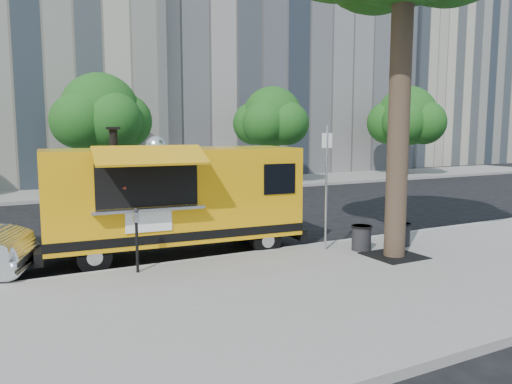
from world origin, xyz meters
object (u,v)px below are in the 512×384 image
at_px(trash_bin_right, 361,237).
at_px(far_tree_d, 407,116).
at_px(sign_post, 326,180).
at_px(far_tree_c, 272,117).
at_px(parking_meter, 137,233).
at_px(far_tree_b, 100,112).
at_px(trash_bin_left, 401,233).
at_px(food_truck, 173,197).

bearing_deg(trash_bin_right, far_tree_d, 42.91).
bearing_deg(sign_post, far_tree_c, 65.19).
relative_size(far_tree_d, sign_post, 1.88).
distance_m(far_tree_c, parking_meter, 17.82).
relative_size(far_tree_b, trash_bin_left, 9.61).
bearing_deg(parking_meter, trash_bin_left, -6.41).
distance_m(far_tree_b, parking_meter, 14.48).
bearing_deg(parking_meter, far_tree_b, 81.90).
xyz_separation_m(parking_meter, trash_bin_left, (6.50, -0.73, -0.52)).
bearing_deg(far_tree_b, food_truck, -93.24).
distance_m(trash_bin_left, trash_bin_right, 1.21).
distance_m(far_tree_d, parking_meter, 25.38).
bearing_deg(parking_meter, sign_post, -2.52).
bearing_deg(far_tree_d, far_tree_c, -178.85).
height_order(parking_meter, trash_bin_right, parking_meter).
relative_size(far_tree_c, sign_post, 1.74).
distance_m(far_tree_c, far_tree_d, 10.00).
relative_size(far_tree_b, parking_meter, 4.12).
height_order(far_tree_b, parking_meter, far_tree_b).
bearing_deg(food_truck, far_tree_d, 36.54).
distance_m(far_tree_d, sign_post, 21.79).
distance_m(far_tree_d, trash_bin_left, 20.92).
xyz_separation_m(far_tree_b, food_truck, (-0.71, -12.53, -2.38)).
height_order(far_tree_d, parking_meter, far_tree_d).
height_order(parking_meter, trash_bin_left, parking_meter).
height_order(far_tree_b, trash_bin_left, far_tree_b).
xyz_separation_m(far_tree_c, far_tree_d, (10.00, 0.20, 0.17)).
bearing_deg(sign_post, food_truck, 152.13).
xyz_separation_m(far_tree_c, parking_meter, (-11.00, -13.75, -2.74)).
height_order(far_tree_c, sign_post, far_tree_c).
bearing_deg(far_tree_d, far_tree_b, 179.70).
relative_size(far_tree_c, trash_bin_left, 9.10).
xyz_separation_m(far_tree_b, far_tree_c, (9.00, -0.30, -0.12)).
distance_m(sign_post, trash_bin_left, 2.45).
xyz_separation_m(far_tree_c, food_truck, (-9.71, -12.23, -2.26)).
height_order(far_tree_c, food_truck, far_tree_c).
relative_size(far_tree_b, trash_bin_right, 9.08).
xyz_separation_m(far_tree_d, trash_bin_right, (-15.71, -14.60, -3.42)).
relative_size(sign_post, parking_meter, 2.25).
xyz_separation_m(food_truck, trash_bin_left, (5.21, -2.25, -1.00)).
height_order(far_tree_c, far_tree_d, far_tree_d).
height_order(far_tree_d, sign_post, far_tree_d).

